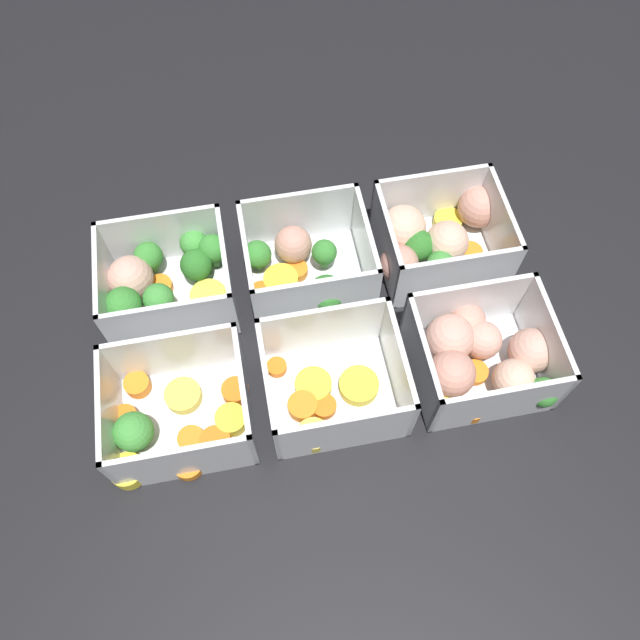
% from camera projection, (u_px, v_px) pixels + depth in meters
% --- Properties ---
extents(ground_plane, '(4.00, 4.00, 0.00)m').
position_uv_depth(ground_plane, '(320.00, 332.00, 0.66)').
color(ground_plane, black).
extents(container_near_left, '(0.14, 0.12, 0.08)m').
position_uv_depth(container_near_left, '(175.00, 417.00, 0.59)').
color(container_near_left, white).
rests_on(container_near_left, ground_plane).
extents(container_near_center, '(0.13, 0.12, 0.08)m').
position_uv_depth(container_near_center, '(332.00, 386.00, 0.61)').
color(container_near_center, white).
rests_on(container_near_center, ground_plane).
extents(container_near_right, '(0.15, 0.13, 0.08)m').
position_uv_depth(container_near_right, '(481.00, 356.00, 0.62)').
color(container_near_right, white).
rests_on(container_near_right, ground_plane).
extents(container_far_left, '(0.13, 0.12, 0.08)m').
position_uv_depth(container_far_left, '(163.00, 279.00, 0.66)').
color(container_far_left, white).
rests_on(container_far_left, ground_plane).
extents(container_far_center, '(0.14, 0.12, 0.08)m').
position_uv_depth(container_far_center, '(302.00, 266.00, 0.67)').
color(container_far_center, white).
rests_on(container_far_center, ground_plane).
extents(container_far_right, '(0.17, 0.13, 0.08)m').
position_uv_depth(container_far_right, '(435.00, 237.00, 0.69)').
color(container_far_right, white).
rests_on(container_far_right, ground_plane).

